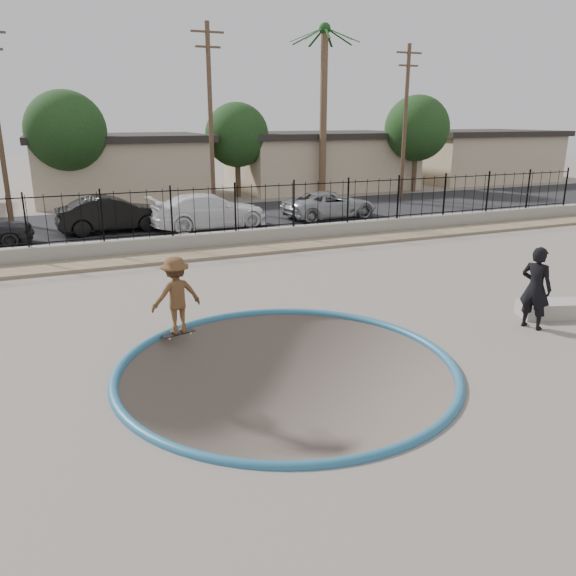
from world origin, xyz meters
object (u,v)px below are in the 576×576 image
(car_c, at_px, (209,211))
(skater, at_px, (176,299))
(car_b, at_px, (113,214))
(videographer, at_px, (536,288))
(concrete_ledge, at_px, (551,309))
(car_d, at_px, (330,205))
(skateboard, at_px, (178,334))

(car_c, bearing_deg, skater, 157.36)
(car_b, bearing_deg, videographer, -157.67)
(concrete_ledge, bearing_deg, car_d, 85.02)
(skateboard, bearing_deg, skater, -60.31)
(skateboard, height_order, car_b, car_b)
(skateboard, relative_size, car_c, 0.15)
(skater, xyz_separation_m, videographer, (8.06, -2.76, 0.10))
(car_b, relative_size, car_c, 0.87)
(car_d, bearing_deg, skateboard, 135.06)
(car_c, bearing_deg, car_d, -91.99)
(concrete_ledge, height_order, car_c, car_c)
(car_b, bearing_deg, concrete_ledge, -154.04)
(videographer, height_order, car_b, videographer)
(videographer, xyz_separation_m, concrete_ledge, (1.08, 0.41, -0.81))
(car_b, xyz_separation_m, car_c, (4.17, -0.80, 0.01))
(skateboard, height_order, car_d, car_d)
(videographer, bearing_deg, car_d, -29.47)
(skater, relative_size, car_b, 0.38)
(skater, xyz_separation_m, skateboard, (-0.00, 0.00, -0.85))
(skateboard, height_order, concrete_ledge, concrete_ledge)
(car_c, bearing_deg, skateboard, 157.36)
(skater, relative_size, car_d, 0.37)
(concrete_ledge, bearing_deg, skater, 165.59)
(skater, distance_m, car_c, 13.26)
(videographer, bearing_deg, car_c, -6.45)
(skater, height_order, car_b, skater)
(skateboard, distance_m, concrete_ledge, 9.43)
(car_b, xyz_separation_m, car_d, (10.48, -0.53, -0.10))
(skater, height_order, car_c, skater)
(videographer, distance_m, car_c, 15.85)
(car_c, xyz_separation_m, car_d, (6.32, 0.27, -0.11))
(videographer, xyz_separation_m, car_d, (2.41, 15.63, -0.30))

